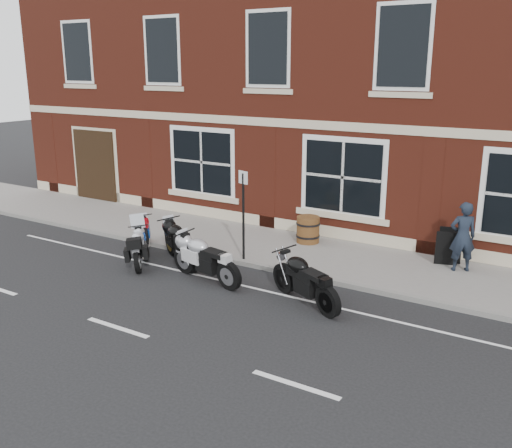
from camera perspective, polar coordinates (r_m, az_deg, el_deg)
The scene contains 13 objects.
ground at distance 13.91m, azimuth -4.87°, elevation -5.70°, with size 80.00×80.00×0.00m, color black.
sidewalk at distance 16.25m, azimuth 1.43°, elevation -2.26°, with size 30.00×3.00×0.12m, color slate.
kerb at distance 14.98m, azimuth -1.64°, elevation -3.83°, with size 30.00×0.16×0.12m, color slate.
pub_building at distance 22.30m, azimuth 11.83°, elevation 17.74°, with size 24.00×12.00×12.00m, color maroon.
moto_touring_silver at distance 15.20m, azimuth -11.46°, elevation -2.13°, with size 1.23×1.53×1.22m.
moto_sport_red at distance 16.12m, azimuth -10.96°, elevation -1.08°, with size 1.34×1.54×0.86m.
moto_sport_black at distance 15.05m, azimuth -7.53°, elevation -1.78°, with size 1.97×1.32×1.01m.
moto_sport_silver at distance 13.76m, azimuth -5.05°, elevation -3.32°, with size 2.28×0.62×1.03m.
moto_naked_black at distance 12.47m, azimuth 4.95°, elevation -5.38°, with size 2.11×1.14×1.03m.
pedestrian_left at distance 14.84m, azimuth 19.96°, elevation -1.20°, with size 0.64×0.42×1.75m, color black.
a_board_sign at distance 15.31m, azimuth 18.69°, elevation -2.16°, with size 0.56×0.37×0.93m, color black, non-canonical shape.
barrel_planter at distance 16.40m, azimuth 5.22°, elevation -0.55°, with size 0.68×0.68×0.76m.
parking_sign at distance 14.66m, azimuth -1.27°, elevation 1.51°, with size 0.32×0.12×2.35m.
Camera 1 is at (7.80, -10.36, 5.03)m, focal length 40.00 mm.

